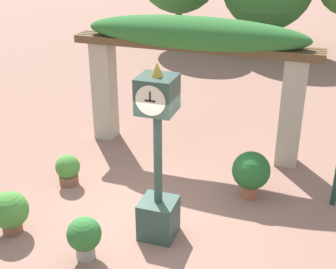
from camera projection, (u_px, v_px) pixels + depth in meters
The scene contains 7 objects.
ground_plane at pixel (142, 224), 8.26m from camera, with size 60.00×60.00×0.00m, color #8E6656.
pedestal_clock at pixel (158, 165), 7.43m from camera, with size 0.59×0.61×3.02m.
pergola at pixel (194, 49), 9.96m from camera, with size 5.40×1.07×3.06m.
potted_plant_near_left at pixel (10, 211), 7.88m from camera, with size 0.64×0.64×0.76m.
potted_plant_near_right at pixel (68, 169), 9.38m from camera, with size 0.49×0.49×0.63m.
potted_plant_far_left at pixel (84, 236), 7.27m from camera, with size 0.55×0.55×0.73m.
potted_plant_far_right at pixel (251, 172), 8.83m from camera, with size 0.73×0.73×0.95m.
Camera 1 is at (2.62, -6.33, 4.90)m, focal length 50.00 mm.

